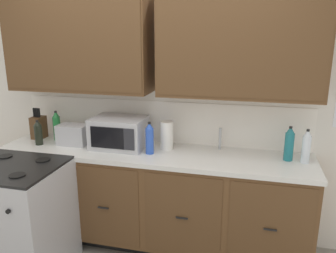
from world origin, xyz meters
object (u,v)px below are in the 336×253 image
Objects in this scene: paper_towel_roll at (167,135)px; bottle_clear at (306,147)px; bottle_green at (57,126)px; bottle_dark at (38,133)px; bottle_blue at (149,138)px; knife_block at (39,127)px; bottle_teal at (289,144)px; microwave at (119,132)px; toaster at (73,134)px; stove_range at (18,219)px.

bottle_clear is at bearing -2.78° from paper_towel_roll.
bottle_dark is at bearing -117.64° from bottle_green.
bottle_blue is (1.00, -0.16, -0.00)m from bottle_green.
bottle_clear is at bearing 2.69° from bottle_dark.
knife_block reaches higher than bottle_green.
bottle_clear is (1.18, -0.06, 0.01)m from paper_towel_roll.
paper_towel_roll is 0.92× the size of bottle_clear.
microwave is at bearing -179.18° from bottle_teal.
toaster is 0.90× the size of knife_block.
bottle_teal is 2.26m from bottle_dark.
knife_block is (-0.89, 0.07, -0.02)m from microwave.
bottle_green reaches higher than bottle_dark.
stove_range is 3.27× the size of bottle_teal.
paper_towel_roll is at bearing 52.26° from bottle_blue.
knife_block is at bearing 178.93° from bottle_teal.
microwave reaches higher than stove_range.
stove_range is at bearing -133.48° from microwave.
stove_range is 2.32m from bottle_teal.
bottle_blue is (0.78, -0.07, 0.04)m from toaster.
toaster is 1.18× the size of bottle_dark.
toaster is 0.33m from bottle_dark.
bottle_teal reaches higher than toaster.
paper_towel_roll is at bearing -0.27° from bottle_green.
microwave is at bearing -4.63° from bottle_green.
stove_range is at bearing -106.13° from toaster.
bottle_teal is at bearing 18.18° from stove_range.
paper_towel_roll is 0.19m from bottle_blue.
bottle_teal is (-0.13, 0.03, 0.00)m from bottle_clear.
bottle_dark is (-2.26, -0.14, -0.03)m from bottle_teal.
knife_block is at bearing 175.78° from microwave.
microwave is 0.78m from bottle_dark.
paper_towel_roll is at bearing 7.96° from bottle_dark.
bottle_blue is (-1.29, -0.09, 0.00)m from bottle_clear.
microwave is at bearing -4.22° from knife_block.
bottle_teal is at bearing 167.41° from bottle_clear.
microwave is 0.44m from paper_towel_roll.
stove_range is at bearing -149.19° from bottle_blue.
paper_towel_roll reaches higher than toaster.
bottle_clear is 0.13m from bottle_teal.
knife_block is at bearing 108.32° from stove_range.
toaster is at bearing -178.54° from bottle_teal.
knife_block is 1.09× the size of bottle_clear.
bottle_green is at bearing 92.63° from stove_range.
bottle_green is 0.20m from bottle_dark.
stove_range is 1.43m from paper_towel_roll.
paper_towel_roll is at bearing 178.45° from bottle_teal.
knife_block is at bearing 179.31° from paper_towel_roll.
bottle_blue is at bearing -17.63° from microwave.
toaster is at bearing 73.87° from stove_range.
toaster is 2.07m from bottle_clear.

